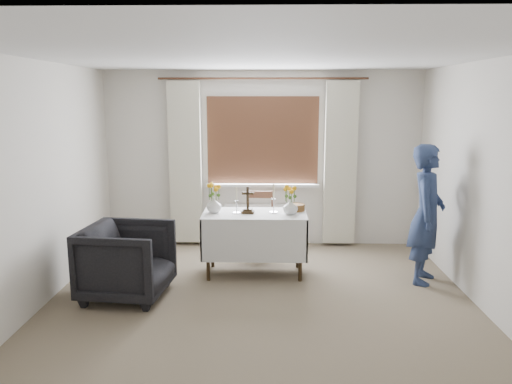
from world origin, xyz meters
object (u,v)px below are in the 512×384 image
(wooden_cross, at_px, (248,200))
(flower_vase_left, at_px, (214,205))
(wooden_chair, at_px, (259,224))
(altar_table, at_px, (255,244))
(armchair, at_px, (127,261))
(person, at_px, (427,214))
(flower_vase_right, at_px, (290,207))

(wooden_cross, relative_size, flower_vase_left, 1.71)
(wooden_chair, distance_m, wooden_cross, 0.89)
(altar_table, bearing_deg, wooden_cross, -175.36)
(armchair, xyz_separation_m, person, (3.33, 0.54, 0.41))
(wooden_cross, xyz_separation_m, flower_vase_right, (0.51, -0.05, -0.07))
(flower_vase_left, xyz_separation_m, flower_vase_right, (0.91, -0.07, -0.00))
(flower_vase_left, distance_m, flower_vase_right, 0.91)
(armchair, height_order, flower_vase_left, flower_vase_left)
(wooden_chair, xyz_separation_m, person, (1.95, -0.92, 0.37))
(wooden_cross, bearing_deg, person, -0.68)
(altar_table, relative_size, armchair, 1.41)
(wooden_chair, height_order, flower_vase_left, flower_vase_left)
(wooden_chair, bearing_deg, person, -21.38)
(altar_table, xyz_separation_m, flower_vase_left, (-0.49, 0.02, 0.48))
(wooden_chair, height_order, armchair, wooden_chair)
(flower_vase_left, bearing_deg, wooden_cross, -3.04)
(altar_table, height_order, armchair, armchair)
(wooden_chair, bearing_deg, armchair, -129.43)
(armchair, distance_m, wooden_cross, 1.55)
(flower_vase_left, bearing_deg, armchair, -138.76)
(altar_table, height_order, flower_vase_right, flower_vase_right)
(person, distance_m, wooden_cross, 2.08)
(wooden_chair, xyz_separation_m, armchair, (-1.39, -1.46, -0.03))
(altar_table, relative_size, wooden_chair, 1.42)
(altar_table, xyz_separation_m, flower_vase_right, (0.42, -0.05, 0.47))
(altar_table, bearing_deg, armchair, -151.26)
(altar_table, distance_m, flower_vase_right, 0.64)
(flower_vase_right, bearing_deg, altar_table, 173.00)
(flower_vase_right, bearing_deg, wooden_chair, 116.42)
(flower_vase_right, bearing_deg, wooden_cross, 174.85)
(altar_table, distance_m, person, 2.04)
(armchair, height_order, person, person)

